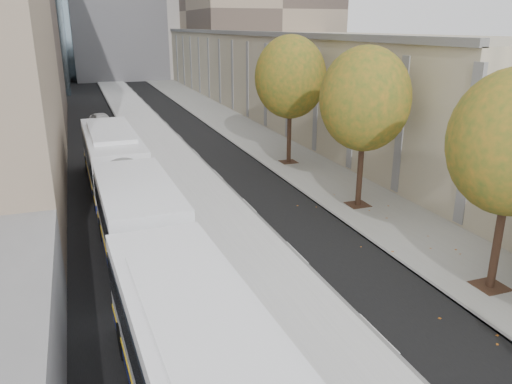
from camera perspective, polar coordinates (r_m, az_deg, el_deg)
name	(u,v)px	position (r m, az deg, el deg)	size (l,w,h in m)	color
bus_platform	(168,157)	(35.50, -10.06, 3.92)	(4.25, 150.00, 0.15)	silver
sidewalk	(274,149)	(37.61, 2.06, 4.96)	(4.75, 150.00, 0.08)	gray
building_tan	(273,64)	(67.89, 1.97, 14.40)	(18.00, 92.00, 8.00)	#A89F87
tree_d	(365,99)	(24.92, 12.35, 10.32)	(4.40, 4.40, 7.60)	#2E2515
tree_e	(290,77)	(32.83, 3.95, 12.95)	(4.60, 4.60, 7.92)	#2E2515
bus_far	(121,178)	(25.39, -15.13, 1.55)	(3.15, 18.89, 3.14)	white
distant_car	(102,121)	(47.27, -17.22, 7.76)	(1.65, 4.10, 1.40)	white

